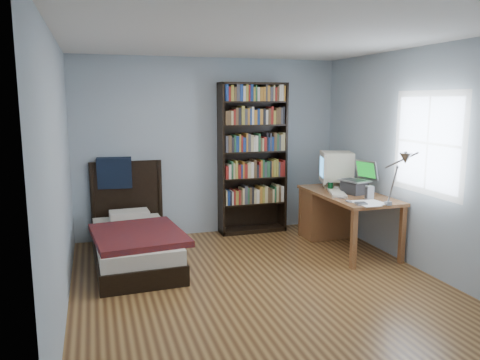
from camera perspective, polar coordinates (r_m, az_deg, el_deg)
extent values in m
plane|color=#533018|center=(5.04, 2.39, -12.59)|extent=(4.20, 4.20, 0.00)
plane|color=white|center=(4.70, 2.61, 16.87)|extent=(4.20, 4.20, 0.00)
cube|color=#9CAAB7|center=(6.71, -3.64, 4.01)|extent=(3.80, 0.04, 2.50)
cube|color=#9CAAB7|center=(2.86, 17.00, -4.09)|extent=(3.80, 0.04, 2.50)
cube|color=#9CAAB7|center=(4.45, -21.20, 0.47)|extent=(0.04, 4.20, 2.50)
cube|color=#9CAAB7|center=(5.65, 20.95, 2.32)|extent=(0.04, 4.20, 2.50)
cube|color=white|center=(5.50, 21.94, 4.18)|extent=(0.01, 1.14, 1.14)
cube|color=white|center=(5.50, 21.89, 4.18)|extent=(0.01, 1.00, 1.00)
cube|color=brown|center=(6.18, 13.05, -1.78)|extent=(0.75, 1.51, 0.04)
cube|color=brown|center=(5.52, 13.69, -7.09)|extent=(0.06, 0.06, 0.69)
cube|color=brown|center=(5.87, 19.17, -6.34)|extent=(0.06, 0.06, 0.69)
cube|color=brown|center=(6.72, 7.48, -3.88)|extent=(0.06, 0.06, 0.69)
cube|color=brown|center=(7.01, 12.32, -3.45)|extent=(0.06, 0.06, 0.69)
cube|color=brown|center=(6.71, 10.62, -3.98)|extent=(0.69, 0.40, 0.68)
cube|color=beige|center=(6.57, 11.35, -0.72)|extent=(0.33, 0.30, 0.03)
cylinder|color=beige|center=(6.57, 11.37, -0.32)|extent=(0.10, 0.10, 0.06)
cube|color=beige|center=(6.55, 11.67, 1.65)|extent=(0.52, 0.50, 0.39)
cube|color=beige|center=(6.45, 10.06, 1.59)|extent=(0.16, 0.40, 0.41)
cube|color=#3889CC|center=(6.44, 9.94, 1.58)|extent=(0.11, 0.30, 0.27)
cube|color=#2D2D30|center=(6.17, 13.76, -0.88)|extent=(0.30, 0.33, 0.16)
cube|color=silver|center=(6.15, 13.79, -0.06)|extent=(0.35, 0.41, 0.02)
cube|color=#2D2D30|center=(6.14, 13.64, 0.03)|extent=(0.23, 0.31, 0.00)
cube|color=silver|center=(6.22, 15.15, 1.21)|extent=(0.17, 0.36, 0.25)
cube|color=#0CBF26|center=(6.21, 15.06, 1.21)|extent=(0.13, 0.29, 0.20)
cube|color=#99999E|center=(5.60, 17.61, -2.72)|extent=(0.07, 0.05, 0.04)
cylinder|color=#99999E|center=(5.50, 18.14, -0.52)|extent=(0.02, 0.15, 0.42)
cylinder|color=#99999E|center=(5.23, 19.10, 2.29)|extent=(0.18, 0.35, 0.21)
cone|color=#99999E|center=(5.05, 19.54, 2.51)|extent=(0.13, 0.13, 0.11)
cube|color=beige|center=(6.08, 11.73, -1.56)|extent=(0.34, 0.51, 0.05)
cube|color=gray|center=(5.86, 15.50, -1.49)|extent=(0.09, 0.09, 0.16)
cylinder|color=#07371A|center=(6.27, 10.96, -0.80)|extent=(0.07, 0.07, 0.12)
ellipsoid|color=silver|center=(6.45, 11.66, -0.90)|extent=(0.07, 0.12, 0.04)
cube|color=silver|center=(5.84, 12.27, -2.10)|extent=(0.08, 0.11, 0.02)
cube|color=gray|center=(5.64, 13.12, -2.55)|extent=(0.05, 0.09, 0.02)
cube|color=gray|center=(5.53, 14.55, -2.83)|extent=(0.13, 0.13, 0.02)
cube|color=black|center=(6.61, -2.33, 2.44)|extent=(0.03, 0.30, 2.16)
cube|color=black|center=(6.91, 5.23, 2.73)|extent=(0.03, 0.30, 2.16)
cube|color=black|center=(6.70, 1.58, 11.67)|extent=(0.97, 0.30, 0.03)
cube|color=black|center=(6.95, 1.49, -6.02)|extent=(0.97, 0.30, 0.06)
cube|color=black|center=(6.87, 1.15, 2.73)|extent=(0.97, 0.02, 2.16)
cube|color=olive|center=(6.72, 1.59, 2.83)|extent=(0.89, 0.22, 1.96)
cube|color=black|center=(5.74, -12.71, -8.85)|extent=(0.97, 1.83, 0.22)
cube|color=beige|center=(5.68, -12.78, -7.03)|extent=(0.92, 1.77, 0.16)
cube|color=maroon|center=(5.44, -12.31, -6.56)|extent=(1.08, 1.27, 0.07)
cube|color=beige|center=(6.28, -13.33, -4.23)|extent=(0.51, 0.33, 0.12)
cube|color=black|center=(6.60, -13.61, -2.49)|extent=(0.96, 0.05, 1.10)
cylinder|color=black|center=(6.57, -17.52, -2.73)|extent=(0.06, 0.06, 1.10)
cylinder|color=black|center=(6.62, -9.71, -2.31)|extent=(0.06, 0.06, 1.10)
cube|color=black|center=(6.49, -15.05, 0.84)|extent=(0.46, 0.20, 0.43)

